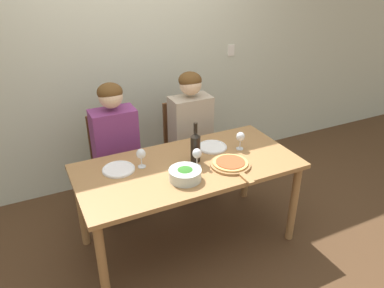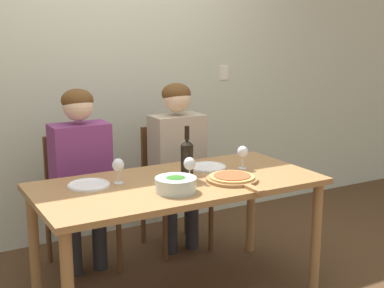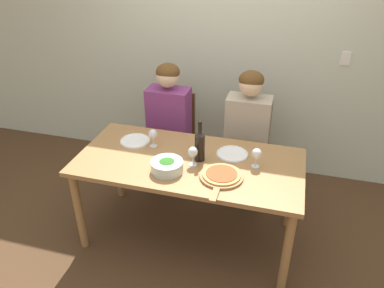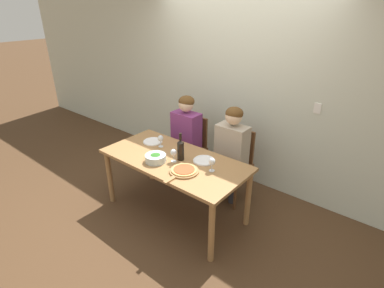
% 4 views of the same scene
% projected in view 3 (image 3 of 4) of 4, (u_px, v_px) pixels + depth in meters
% --- Properties ---
extents(ground_plane, '(40.00, 40.00, 0.00)m').
position_uv_depth(ground_plane, '(189.00, 234.00, 3.18)').
color(ground_plane, '#4C331E').
extents(back_wall, '(10.00, 0.06, 2.70)m').
position_uv_depth(back_wall, '(225.00, 38.00, 3.55)').
color(back_wall, beige).
rests_on(back_wall, ground).
extents(dining_table, '(1.69, 0.82, 0.74)m').
position_uv_depth(dining_table, '(189.00, 170.00, 2.85)').
color(dining_table, '#9E7042').
rests_on(dining_table, ground).
extents(chair_left, '(0.42, 0.42, 0.91)m').
position_uv_depth(chair_left, '(173.00, 135.00, 3.65)').
color(chair_left, brown).
rests_on(chair_left, ground).
extents(chair_right, '(0.42, 0.42, 0.91)m').
position_uv_depth(chair_right, '(247.00, 145.00, 3.48)').
color(chair_right, brown).
rests_on(chair_right, ground).
extents(person_woman, '(0.47, 0.51, 1.25)m').
position_uv_depth(person_woman, '(168.00, 116.00, 3.43)').
color(person_woman, '#28282D').
rests_on(person_woman, ground).
extents(person_man, '(0.47, 0.51, 1.25)m').
position_uv_depth(person_man, '(247.00, 126.00, 3.26)').
color(person_man, '#28282D').
rests_on(person_man, ground).
extents(wine_bottle, '(0.08, 0.08, 0.32)m').
position_uv_depth(wine_bottle, '(200.00, 145.00, 2.75)').
color(wine_bottle, black).
rests_on(wine_bottle, dining_table).
extents(broccoli_bowl, '(0.23, 0.23, 0.09)m').
position_uv_depth(broccoli_bowl, '(167.00, 166.00, 2.66)').
color(broccoli_bowl, silver).
rests_on(broccoli_bowl, dining_table).
extents(dinner_plate_left, '(0.24, 0.24, 0.02)m').
position_uv_depth(dinner_plate_left, '(135.00, 141.00, 3.04)').
color(dinner_plate_left, white).
rests_on(dinner_plate_left, dining_table).
extents(dinner_plate_right, '(0.24, 0.24, 0.02)m').
position_uv_depth(dinner_plate_right, '(232.00, 154.00, 2.87)').
color(dinner_plate_right, white).
rests_on(dinner_plate_right, dining_table).
extents(pizza_on_board, '(0.31, 0.45, 0.04)m').
position_uv_depth(pizza_on_board, '(221.00, 176.00, 2.60)').
color(pizza_on_board, '#9E7042').
rests_on(pizza_on_board, dining_table).
extents(wine_glass_left, '(0.07, 0.07, 0.15)m').
position_uv_depth(wine_glass_left, '(153.00, 135.00, 2.93)').
color(wine_glass_left, silver).
rests_on(wine_glass_left, dining_table).
extents(wine_glass_right, '(0.07, 0.07, 0.15)m').
position_uv_depth(wine_glass_right, '(257.00, 154.00, 2.68)').
color(wine_glass_right, silver).
rests_on(wine_glass_right, dining_table).
extents(wine_glass_centre, '(0.07, 0.07, 0.15)m').
position_uv_depth(wine_glass_centre, '(193.00, 153.00, 2.70)').
color(wine_glass_centre, silver).
rests_on(wine_glass_centre, dining_table).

